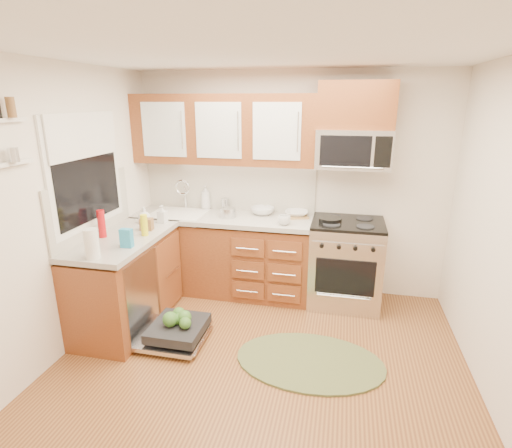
% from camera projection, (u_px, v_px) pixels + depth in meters
% --- Properties ---
extents(floor, '(3.50, 3.50, 0.00)m').
position_uv_depth(floor, '(257.00, 374.00, 3.32)').
color(floor, brown).
rests_on(floor, ground).
extents(ceiling, '(3.50, 3.50, 0.00)m').
position_uv_depth(ceiling, '(257.00, 49.00, 2.58)').
color(ceiling, white).
rests_on(ceiling, ground).
extents(wall_back, '(3.50, 0.04, 2.50)m').
position_uv_depth(wall_back, '(290.00, 185.00, 4.58)').
color(wall_back, silver).
rests_on(wall_back, ground).
extents(wall_front, '(3.50, 0.04, 2.50)m').
position_uv_depth(wall_front, '(143.00, 394.00, 1.32)').
color(wall_front, silver).
rests_on(wall_front, ground).
extents(wall_left, '(0.04, 3.50, 2.50)m').
position_uv_depth(wall_left, '(52.00, 217.00, 3.32)').
color(wall_left, silver).
rests_on(wall_left, ground).
extents(base_cabinet_back, '(2.05, 0.60, 0.85)m').
position_uv_depth(base_cabinet_back, '(223.00, 256.00, 4.70)').
color(base_cabinet_back, maroon).
rests_on(base_cabinet_back, ground).
extents(base_cabinet_left, '(0.60, 1.25, 0.85)m').
position_uv_depth(base_cabinet_left, '(127.00, 284.00, 3.99)').
color(base_cabinet_left, maroon).
rests_on(base_cabinet_left, ground).
extents(countertop_back, '(2.07, 0.64, 0.05)m').
position_uv_depth(countertop_back, '(222.00, 218.00, 4.55)').
color(countertop_back, '#B8B2A8').
rests_on(countertop_back, base_cabinet_back).
extents(countertop_left, '(0.64, 1.27, 0.05)m').
position_uv_depth(countertop_left, '(123.00, 239.00, 3.84)').
color(countertop_left, '#B8B2A8').
rests_on(countertop_left, base_cabinet_left).
extents(backsplash_back, '(2.05, 0.02, 0.57)m').
position_uv_depth(backsplash_back, '(229.00, 186.00, 4.73)').
color(backsplash_back, '#B8B5A5').
rests_on(backsplash_back, ground).
extents(backsplash_left, '(0.02, 1.25, 0.57)m').
position_uv_depth(backsplash_left, '(92.00, 207.00, 3.81)').
color(backsplash_left, '#B8B5A5').
rests_on(backsplash_left, ground).
extents(upper_cabinets, '(2.05, 0.35, 0.75)m').
position_uv_depth(upper_cabinets, '(223.00, 129.00, 4.39)').
color(upper_cabinets, maroon).
rests_on(upper_cabinets, ground).
extents(cabinet_over_mw, '(0.76, 0.35, 0.47)m').
position_uv_depth(cabinet_over_mw, '(356.00, 105.00, 4.02)').
color(cabinet_over_mw, maroon).
rests_on(cabinet_over_mw, ground).
extents(range, '(0.76, 0.64, 0.95)m').
position_uv_depth(range, '(345.00, 263.00, 4.37)').
color(range, silver).
rests_on(range, ground).
extents(microwave, '(0.76, 0.38, 0.40)m').
position_uv_depth(microwave, '(353.00, 149.00, 4.12)').
color(microwave, silver).
rests_on(microwave, ground).
extents(sink, '(0.62, 0.50, 0.26)m').
position_uv_depth(sink, '(179.00, 224.00, 4.67)').
color(sink, white).
rests_on(sink, ground).
extents(dishwasher, '(0.70, 0.60, 0.20)m').
position_uv_depth(dishwasher, '(175.00, 332.00, 3.75)').
color(dishwasher, silver).
rests_on(dishwasher, ground).
extents(window, '(0.03, 1.05, 1.05)m').
position_uv_depth(window, '(86.00, 172.00, 3.69)').
color(window, white).
rests_on(window, ground).
extents(window_blind, '(0.02, 0.96, 0.40)m').
position_uv_depth(window_blind, '(83.00, 135.00, 3.59)').
color(window_blind, white).
rests_on(window_blind, ground).
extents(shelf_upper, '(0.04, 0.40, 0.03)m').
position_uv_depth(shelf_upper, '(2.00, 120.00, 2.75)').
color(shelf_upper, white).
rests_on(shelf_upper, ground).
extents(shelf_lower, '(0.04, 0.40, 0.03)m').
position_uv_depth(shelf_lower, '(10.00, 164.00, 2.83)').
color(shelf_lower, white).
rests_on(shelf_lower, ground).
extents(rug, '(1.48, 1.18, 0.02)m').
position_uv_depth(rug, '(310.00, 361.00, 3.47)').
color(rug, '#636A3C').
rests_on(rug, ground).
extents(skillet, '(0.25, 0.25, 0.05)m').
position_uv_depth(skillet, '(330.00, 220.00, 4.22)').
color(skillet, black).
rests_on(skillet, range).
extents(stock_pot, '(0.18, 0.18, 0.11)m').
position_uv_depth(stock_pot, '(228.00, 213.00, 4.46)').
color(stock_pot, silver).
rests_on(stock_pot, countertop_back).
extents(cutting_board, '(0.30, 0.24, 0.02)m').
position_uv_depth(cutting_board, '(296.00, 217.00, 4.47)').
color(cutting_board, tan).
rests_on(cutting_board, countertop_back).
extents(canister, '(0.12, 0.12, 0.15)m').
position_uv_depth(canister, '(225.00, 205.00, 4.72)').
color(canister, silver).
rests_on(canister, countertop_back).
extents(paper_towel_roll, '(0.15, 0.15, 0.26)m').
position_uv_depth(paper_towel_roll, '(92.00, 244.00, 3.28)').
color(paper_towel_roll, white).
rests_on(paper_towel_roll, countertop_left).
extents(mustard_bottle, '(0.07, 0.07, 0.21)m').
position_uv_depth(mustard_bottle, '(144.00, 225.00, 3.85)').
color(mustard_bottle, yellow).
rests_on(mustard_bottle, countertop_left).
extents(red_bottle, '(0.08, 0.08, 0.27)m').
position_uv_depth(red_bottle, '(102.00, 224.00, 3.79)').
color(red_bottle, red).
rests_on(red_bottle, countertop_left).
extents(wooden_box, '(0.13, 0.10, 0.12)m').
position_uv_depth(wooden_box, '(147.00, 224.00, 4.02)').
color(wooden_box, brown).
rests_on(wooden_box, countertop_left).
extents(blue_carton, '(0.11, 0.07, 0.17)m').
position_uv_depth(blue_carton, '(126.00, 238.00, 3.54)').
color(blue_carton, teal).
rests_on(blue_carton, countertop_left).
extents(bowl_a, '(0.28, 0.28, 0.06)m').
position_uv_depth(bowl_a, '(296.00, 214.00, 4.51)').
color(bowl_a, '#999999').
rests_on(bowl_a, countertop_back).
extents(bowl_b, '(0.34, 0.34, 0.08)m').
position_uv_depth(bowl_b, '(263.00, 211.00, 4.59)').
color(bowl_b, '#999999').
rests_on(bowl_b, countertop_back).
extents(cup, '(0.17, 0.17, 0.10)m').
position_uv_depth(cup, '(284.00, 220.00, 4.19)').
color(cup, '#999999').
rests_on(cup, countertop_back).
extents(soap_bottle_a, '(0.13, 0.13, 0.29)m').
position_uv_depth(soap_bottle_a, '(206.00, 197.00, 4.78)').
color(soap_bottle_a, '#999999').
rests_on(soap_bottle_a, countertop_back).
extents(soap_bottle_b, '(0.09, 0.10, 0.19)m').
position_uv_depth(soap_bottle_b, '(162.00, 214.00, 4.26)').
color(soap_bottle_b, '#999999').
rests_on(soap_bottle_b, countertop_left).
extents(soap_bottle_c, '(0.15, 0.15, 0.17)m').
position_uv_depth(soap_bottle_c, '(144.00, 215.00, 4.25)').
color(soap_bottle_c, '#999999').
rests_on(soap_bottle_c, countertop_left).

